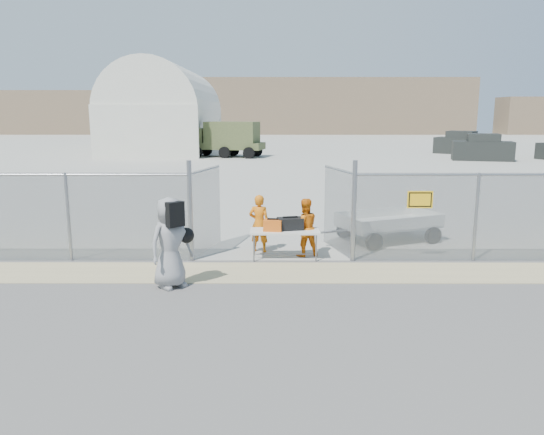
{
  "coord_description": "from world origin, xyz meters",
  "views": [
    {
      "loc": [
        0.03,
        -10.72,
        3.65
      ],
      "look_at": [
        0.0,
        2.0,
        1.1
      ],
      "focal_mm": 35.0,
      "sensor_mm": 36.0,
      "label": 1
    }
  ],
  "objects_px": {
    "folding_table": "(285,244)",
    "visitor": "(170,243)",
    "security_worker_left": "(259,224)",
    "security_worker_right": "(304,228)",
    "utility_trailer": "(388,226)"
  },
  "relations": [
    {
      "from": "security_worker_left",
      "to": "visitor",
      "type": "relative_size",
      "value": 0.8
    },
    {
      "from": "folding_table",
      "to": "security_worker_right",
      "type": "distance_m",
      "value": 0.68
    },
    {
      "from": "folding_table",
      "to": "security_worker_left",
      "type": "distance_m",
      "value": 1.01
    },
    {
      "from": "folding_table",
      "to": "utility_trailer",
      "type": "height_order",
      "value": "utility_trailer"
    },
    {
      "from": "security_worker_left",
      "to": "utility_trailer",
      "type": "distance_m",
      "value": 3.87
    },
    {
      "from": "visitor",
      "to": "utility_trailer",
      "type": "height_order",
      "value": "visitor"
    },
    {
      "from": "security_worker_right",
      "to": "visitor",
      "type": "distance_m",
      "value": 3.83
    },
    {
      "from": "security_worker_right",
      "to": "utility_trailer",
      "type": "relative_size",
      "value": 0.42
    },
    {
      "from": "folding_table",
      "to": "visitor",
      "type": "relative_size",
      "value": 0.9
    },
    {
      "from": "folding_table",
      "to": "visitor",
      "type": "bearing_deg",
      "value": -138.62
    },
    {
      "from": "folding_table",
      "to": "security_worker_left",
      "type": "xyz_separation_m",
      "value": [
        -0.65,
        0.66,
        0.4
      ]
    },
    {
      "from": "security_worker_right",
      "to": "utility_trailer",
      "type": "bearing_deg",
      "value": -161.38
    },
    {
      "from": "security_worker_left",
      "to": "security_worker_right",
      "type": "distance_m",
      "value": 1.24
    },
    {
      "from": "security_worker_left",
      "to": "visitor",
      "type": "height_order",
      "value": "visitor"
    },
    {
      "from": "folding_table",
      "to": "security_worker_right",
      "type": "relative_size",
      "value": 1.15
    }
  ]
}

